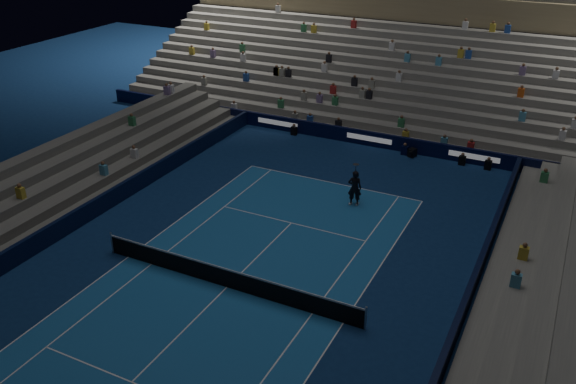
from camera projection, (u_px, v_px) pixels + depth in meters
The scene contains 11 objects.
ground at pixel (227, 287), 26.42m from camera, with size 90.00×90.00×0.00m, color navy.
court_surface at pixel (227, 287), 26.41m from camera, with size 10.97×23.77×0.01m, color #1C5A9C.
sponsor_barrier_far at pixel (370, 139), 41.01m from camera, with size 44.00×0.25×1.00m, color black.
sponsor_barrier_east at pixel (450, 345), 22.32m from camera, with size 0.25×37.00×1.00m, color black.
sponsor_barrier_west at pixel (61, 228), 30.07m from camera, with size 0.25×37.00×1.00m, color black.
grandstand_main at pixel (412, 65), 47.26m from camera, with size 44.00×15.20×11.20m.
grandstand_east at pixel (552, 365), 20.75m from camera, with size 5.00×37.00×2.50m.
grandstand_west at pixel (10, 206), 31.26m from camera, with size 5.00×37.00×2.50m.
tennis_net at pixel (227, 278), 26.19m from camera, with size 12.90×0.10×1.10m.
tennis_player at pixel (355, 188), 32.95m from camera, with size 0.75×0.49×2.06m, color black.
broadcast_camera at pixel (412, 153), 39.33m from camera, with size 0.56×0.93×0.55m.
Camera 1 is at (12.11, -18.30, 15.52)m, focal length 37.59 mm.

